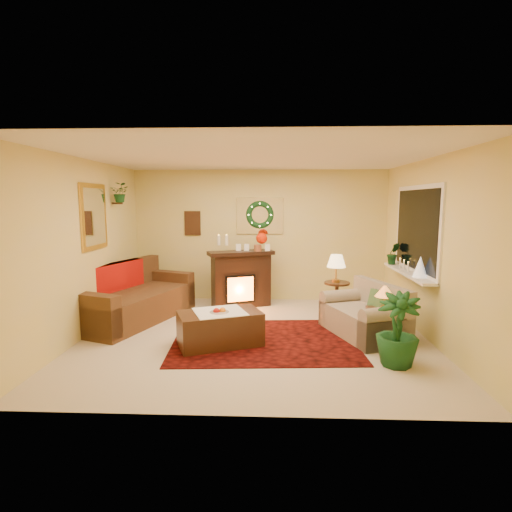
{
  "coord_description": "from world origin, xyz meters",
  "views": [
    {
      "loc": [
        0.25,
        -5.71,
        1.98
      ],
      "look_at": [
        0.0,
        0.35,
        1.15
      ],
      "focal_mm": 28.0,
      "sensor_mm": 36.0,
      "label": 1
    }
  ],
  "objects_px": {
    "sofa": "(135,295)",
    "side_table_round": "(337,296)",
    "loveseat": "(363,308)",
    "end_table_square": "(381,325)",
    "coffee_table": "(220,330)",
    "fireplace": "(241,278)"
  },
  "relations": [
    {
      "from": "sofa",
      "to": "side_table_round",
      "type": "relative_size",
      "value": 3.81
    },
    {
      "from": "loveseat",
      "to": "end_table_square",
      "type": "height_order",
      "value": "loveseat"
    },
    {
      "from": "sofa",
      "to": "coffee_table",
      "type": "distance_m",
      "value": 1.94
    },
    {
      "from": "side_table_round",
      "to": "coffee_table",
      "type": "relative_size",
      "value": 0.52
    },
    {
      "from": "end_table_square",
      "to": "coffee_table",
      "type": "distance_m",
      "value": 2.25
    },
    {
      "from": "fireplace",
      "to": "end_table_square",
      "type": "height_order",
      "value": "fireplace"
    },
    {
      "from": "sofa",
      "to": "loveseat",
      "type": "distance_m",
      "value": 3.7
    },
    {
      "from": "loveseat",
      "to": "side_table_round",
      "type": "distance_m",
      "value": 1.13
    },
    {
      "from": "side_table_round",
      "to": "sofa",
      "type": "bearing_deg",
      "value": -171.97
    },
    {
      "from": "sofa",
      "to": "side_table_round",
      "type": "bearing_deg",
      "value": 27.92
    },
    {
      "from": "side_table_round",
      "to": "end_table_square",
      "type": "height_order",
      "value": "side_table_round"
    },
    {
      "from": "end_table_square",
      "to": "coffee_table",
      "type": "relative_size",
      "value": 0.44
    },
    {
      "from": "fireplace",
      "to": "loveseat",
      "type": "relative_size",
      "value": 0.81
    },
    {
      "from": "side_table_round",
      "to": "coffee_table",
      "type": "height_order",
      "value": "side_table_round"
    },
    {
      "from": "side_table_round",
      "to": "end_table_square",
      "type": "xyz_separation_m",
      "value": [
        0.38,
        -1.47,
        -0.05
      ]
    },
    {
      "from": "fireplace",
      "to": "side_table_round",
      "type": "height_order",
      "value": "fireplace"
    },
    {
      "from": "sofa",
      "to": "coffee_table",
      "type": "xyz_separation_m",
      "value": [
        1.57,
        -1.11,
        -0.22
      ]
    },
    {
      "from": "sofa",
      "to": "side_table_round",
      "type": "height_order",
      "value": "sofa"
    },
    {
      "from": "fireplace",
      "to": "end_table_square",
      "type": "distance_m",
      "value": 2.88
    },
    {
      "from": "fireplace",
      "to": "side_table_round",
      "type": "distance_m",
      "value": 1.8
    },
    {
      "from": "coffee_table",
      "to": "end_table_square",
      "type": "bearing_deg",
      "value": -18.5
    },
    {
      "from": "end_table_square",
      "to": "side_table_round",
      "type": "bearing_deg",
      "value": 104.64
    }
  ]
}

